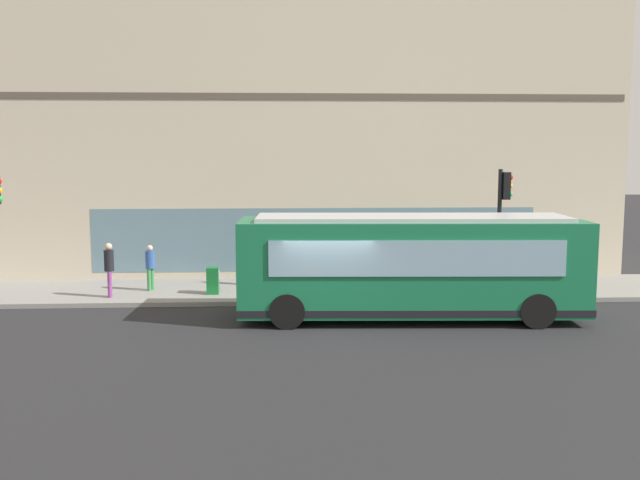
# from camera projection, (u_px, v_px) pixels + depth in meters

# --- Properties ---
(ground) EXTENTS (120.00, 120.00, 0.00)m
(ground) POSITION_uv_depth(u_px,v_px,m) (327.00, 325.00, 20.32)
(ground) COLOR #262628
(sidewalk_curb) EXTENTS (4.32, 40.00, 0.15)m
(sidewalk_curb) POSITION_uv_depth(u_px,v_px,m) (318.00, 290.00, 25.02)
(sidewalk_curb) COLOR gray
(sidewalk_curb) RESTS_ON ground
(building_corner) EXTENTS (6.88, 23.97, 12.64)m
(building_corner) POSITION_uv_depth(u_px,v_px,m) (311.00, 118.00, 29.77)
(building_corner) COLOR beige
(building_corner) RESTS_ON ground
(city_bus_nearside) EXTENTS (3.00, 10.15, 3.07)m
(city_bus_nearside) POSITION_uv_depth(u_px,v_px,m) (410.00, 267.00, 20.85)
(city_bus_nearside) COLOR #197247
(city_bus_nearside) RESTS_ON ground
(traffic_light_near_corner) EXTENTS (0.32, 0.49, 4.20)m
(traffic_light_near_corner) POSITION_uv_depth(u_px,v_px,m) (503.00, 208.00, 23.51)
(traffic_light_near_corner) COLOR black
(traffic_light_near_corner) RESTS_ON sidewalk_curb
(fire_hydrant) EXTENTS (0.35, 0.35, 0.74)m
(fire_hydrant) POSITION_uv_depth(u_px,v_px,m) (383.00, 275.00, 25.57)
(fire_hydrant) COLOR red
(fire_hydrant) RESTS_ON sidewalk_curb
(pedestrian_by_light_pole) EXTENTS (0.32, 0.32, 1.58)m
(pedestrian_by_light_pole) POSITION_uv_depth(u_px,v_px,m) (150.00, 265.00, 24.50)
(pedestrian_by_light_pole) COLOR #3F8C4C
(pedestrian_by_light_pole) RESTS_ON sidewalk_curb
(pedestrian_walking_along_curb) EXTENTS (0.32, 0.32, 1.65)m
(pedestrian_walking_along_curb) POSITION_uv_depth(u_px,v_px,m) (253.00, 259.00, 25.47)
(pedestrian_walking_along_curb) COLOR #3359A5
(pedestrian_walking_along_curb) RESTS_ON sidewalk_curb
(pedestrian_near_building_entrance) EXTENTS (0.32, 0.32, 1.80)m
(pedestrian_near_building_entrance) POSITION_uv_depth(u_px,v_px,m) (109.00, 266.00, 23.34)
(pedestrian_near_building_entrance) COLOR #8C3F8C
(pedestrian_near_building_entrance) RESTS_ON sidewalk_curb
(newspaper_vending_box) EXTENTS (0.44, 0.43, 0.90)m
(newspaper_vending_box) POSITION_uv_depth(u_px,v_px,m) (213.00, 280.00, 23.98)
(newspaper_vending_box) COLOR #197233
(newspaper_vending_box) RESTS_ON sidewalk_curb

